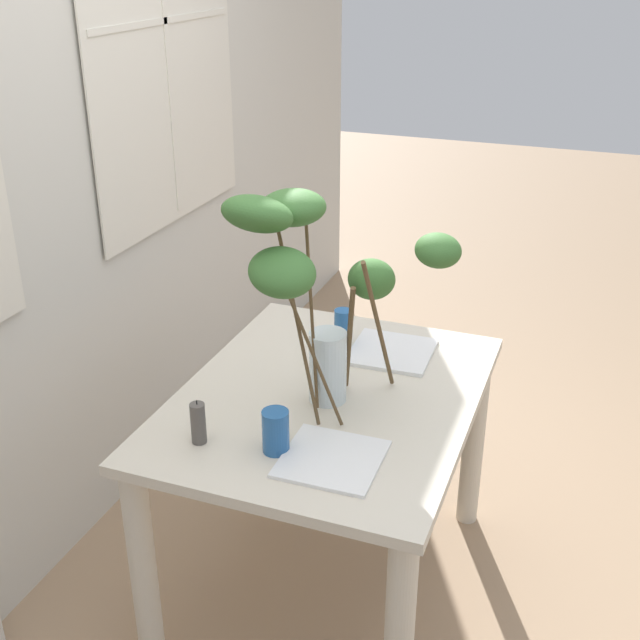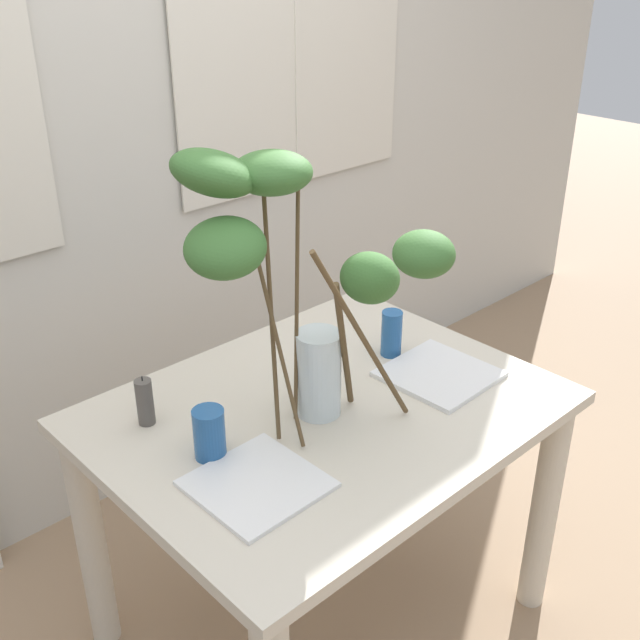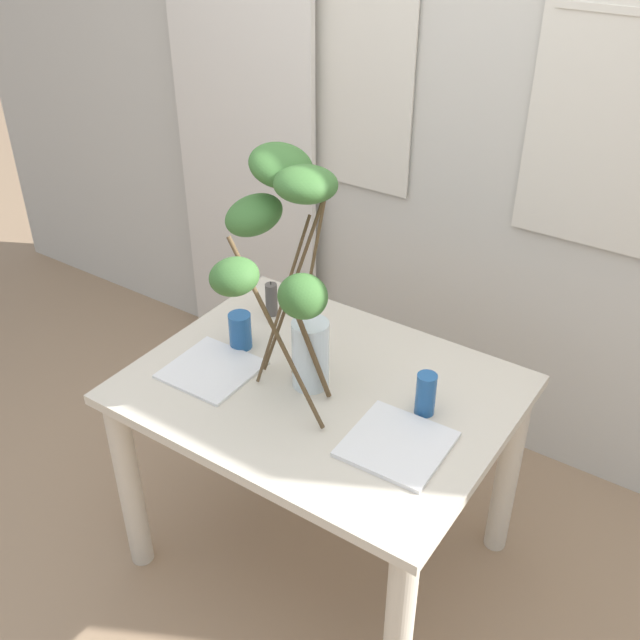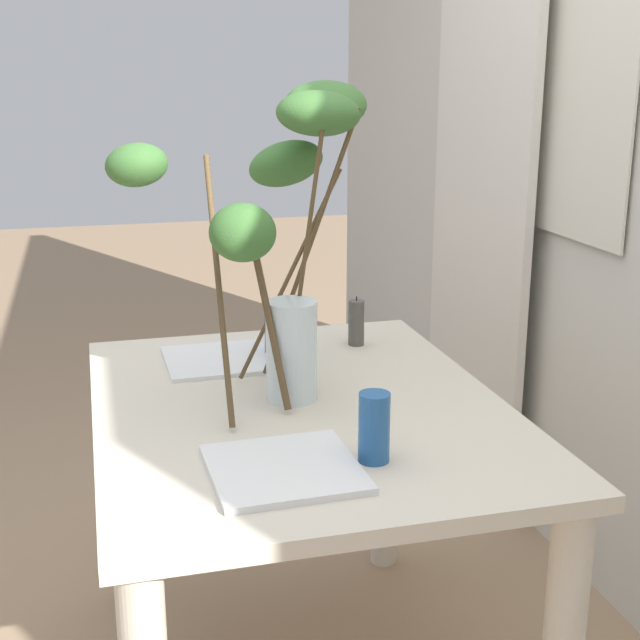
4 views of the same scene
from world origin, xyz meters
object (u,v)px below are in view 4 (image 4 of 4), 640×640
object	(u,v)px
plate_square_right	(284,469)
drinking_glass_blue_right	(374,427)
vase_with_branches	(285,194)
pillar_candle	(356,323)
dining_table	(300,463)
plate_square_left	(219,360)
drinking_glass_blue_left	(279,332)

from	to	relation	value
plate_square_right	drinking_glass_blue_right	bearing A→B (deg)	91.66
vase_with_branches	plate_square_right	distance (m)	0.64
vase_with_branches	pillar_candle	xyz separation A→B (m)	(-0.26, 0.25, -0.39)
dining_table	plate_square_right	world-z (taller)	plate_square_right
plate_square_left	drinking_glass_blue_right	bearing A→B (deg)	16.71
dining_table	drinking_glass_blue_left	bearing A→B (deg)	175.19
pillar_candle	plate_square_right	bearing A→B (deg)	-26.71
drinking_glass_blue_left	plate_square_left	distance (m)	0.17
vase_with_branches	pillar_candle	bearing A→B (deg)	136.28
dining_table	vase_with_branches	distance (m)	0.61
vase_with_branches	drinking_glass_blue_left	size ratio (longest dim) A/B	5.74
drinking_glass_blue_left	drinking_glass_blue_right	xyz separation A→B (m)	(0.67, 0.04, 0.01)
plate_square_left	dining_table	bearing A→B (deg)	21.62
vase_with_branches	drinking_glass_blue_left	distance (m)	0.45
drinking_glass_blue_left	drinking_glass_blue_right	size ratio (longest dim) A/B	0.92
vase_with_branches	drinking_glass_blue_right	world-z (taller)	vase_with_branches
plate_square_right	pillar_candle	size ratio (longest dim) A/B	2.02
vase_with_branches	pillar_candle	world-z (taller)	vase_with_branches
drinking_glass_blue_left	pillar_candle	distance (m)	0.22
drinking_glass_blue_left	drinking_glass_blue_right	distance (m)	0.67
vase_with_branches	drinking_glass_blue_right	bearing A→B (deg)	8.70
dining_table	drinking_glass_blue_right	world-z (taller)	drinking_glass_blue_right
dining_table	vase_with_branches	size ratio (longest dim) A/B	1.60
drinking_glass_blue_right	plate_square_left	distance (m)	0.69
dining_table	drinking_glass_blue_right	size ratio (longest dim) A/B	8.47
vase_with_branches	drinking_glass_blue_left	xyz separation A→B (m)	(-0.22, 0.03, -0.39)
drinking_glass_blue_left	pillar_candle	size ratio (longest dim) A/B	0.93
dining_table	pillar_candle	world-z (taller)	pillar_candle
dining_table	vase_with_branches	xyz separation A→B (m)	(-0.12, -0.00, 0.60)
plate_square_left	pillar_candle	distance (m)	0.39
dining_table	plate_square_right	xyz separation A→B (m)	(0.33, -0.11, 0.15)
plate_square_left	plate_square_right	bearing A→B (deg)	1.94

